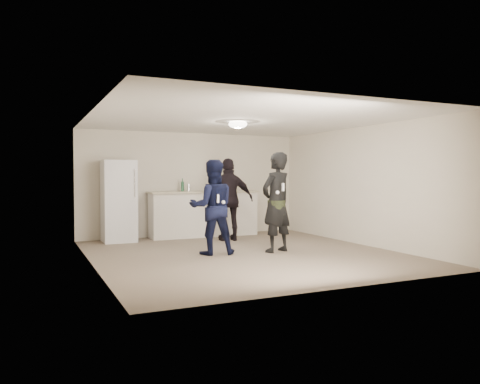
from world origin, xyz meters
name	(u,v)px	position (x,y,z in m)	size (l,w,h in m)	color
floor	(244,253)	(0.00, 0.00, 0.00)	(6.00, 6.00, 0.00)	#6B5B4C
ceiling	(244,120)	(0.00, 0.00, 2.50)	(6.00, 6.00, 0.00)	silver
wall_back	(192,184)	(0.00, 3.00, 1.25)	(6.00, 6.00, 0.00)	beige
wall_front	(344,192)	(0.00, -3.00, 1.25)	(6.00, 6.00, 0.00)	beige
wall_left	(91,189)	(-2.75, 0.00, 1.25)	(6.00, 6.00, 0.00)	beige
wall_right	(362,186)	(2.75, 0.00, 1.25)	(6.00, 6.00, 0.00)	beige
counter	(204,215)	(0.18, 2.67, 0.53)	(2.60, 0.56, 1.05)	white
counter_top	(204,192)	(0.18, 2.67, 1.07)	(2.68, 0.64, 0.04)	#C2B896
fridge	(119,201)	(-1.85, 2.60, 0.90)	(0.70, 0.70, 1.80)	silver
fridge_handle	(135,183)	(-1.57, 2.23, 1.30)	(0.02, 0.02, 0.60)	white
ceiling_dome	(238,124)	(0.00, 0.30, 2.45)	(0.36, 0.36, 0.16)	white
shaker	(189,188)	(-0.20, 2.70, 1.18)	(0.08, 0.08, 0.17)	silver
man	(212,207)	(-0.58, 0.17, 0.88)	(0.85, 0.67, 1.76)	#0D143A
woman	(276,202)	(0.63, -0.09, 0.95)	(0.70, 0.46, 1.91)	black
camo_shorts	(276,208)	(0.63, -0.09, 0.85)	(0.34, 0.34, 0.28)	#283618
spectator	(229,199)	(0.44, 1.73, 0.93)	(1.09, 0.45, 1.85)	black
remote_man	(218,199)	(-0.58, -0.11, 1.05)	(0.04, 0.04, 0.15)	silver
nunchuk_man	(223,202)	(-0.46, -0.08, 0.98)	(0.07, 0.07, 0.07)	white
remote_woman	(283,187)	(0.63, -0.34, 1.25)	(0.04, 0.04, 0.15)	silver
nunchuk_woman	(278,192)	(0.53, -0.31, 1.15)	(0.07, 0.07, 0.07)	white
bottle_cluster	(215,186)	(0.43, 2.61, 1.21)	(1.29, 0.30, 0.28)	#9C4816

